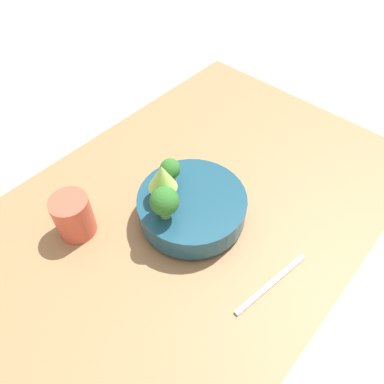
# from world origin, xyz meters

# --- Properties ---
(ground_plane) EXTENTS (6.00, 6.00, 0.00)m
(ground_plane) POSITION_xyz_m (0.00, 0.00, 0.00)
(ground_plane) COLOR beige
(table) EXTENTS (1.06, 0.73, 0.04)m
(table) POSITION_xyz_m (0.00, 0.00, 0.02)
(table) COLOR olive
(table) RESTS_ON ground_plane
(bowl) EXTENTS (0.24, 0.24, 0.07)m
(bowl) POSITION_xyz_m (-0.03, -0.02, 0.08)
(bowl) COLOR navy
(bowl) RESTS_ON table
(broccoli_floret_back) EXTENTS (0.05, 0.05, 0.06)m
(broccoli_floret_back) POSITION_xyz_m (-0.03, 0.05, 0.15)
(broccoli_floret_back) COLOR #7AB256
(broccoli_floret_back) RESTS_ON bowl
(broccoli_floret_left) EXTENTS (0.06, 0.06, 0.08)m
(broccoli_floret_left) POSITION_xyz_m (-0.10, -0.01, 0.16)
(broccoli_floret_left) COLOR #609347
(broccoli_floret_left) RESTS_ON bowl
(romanesco_piece_far) EXTENTS (0.06, 0.06, 0.10)m
(romanesco_piece_far) POSITION_xyz_m (-0.07, 0.03, 0.17)
(romanesco_piece_far) COLOR #6BA34C
(romanesco_piece_far) RESTS_ON bowl
(cup) EXTENTS (0.08, 0.08, 0.10)m
(cup) POSITION_xyz_m (-0.22, 0.15, 0.09)
(cup) COLOR #C64C38
(cup) RESTS_ON table
(fork) EXTENTS (0.20, 0.04, 0.01)m
(fork) POSITION_xyz_m (-0.05, -0.25, 0.05)
(fork) COLOR #B2B2B7
(fork) RESTS_ON table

